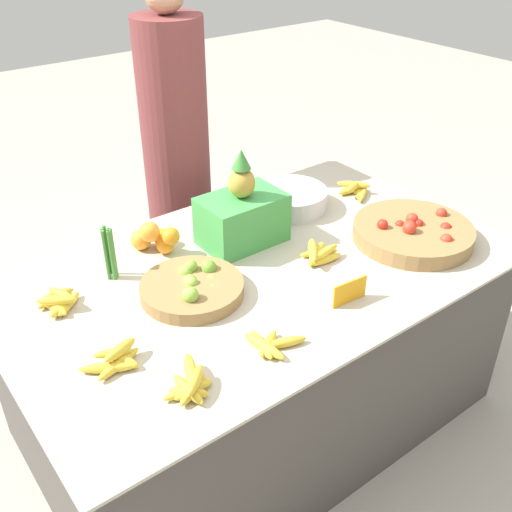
{
  "coord_description": "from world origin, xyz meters",
  "views": [
    {
      "loc": [
        -1.07,
        -1.41,
        1.89
      ],
      "look_at": [
        0.0,
        0.0,
        0.77
      ],
      "focal_mm": 42.0,
      "sensor_mm": 36.0,
      "label": 1
    }
  ],
  "objects_px": {
    "tomato_basket": "(414,232)",
    "price_sign": "(350,292)",
    "metal_bowl": "(290,199)",
    "vendor_person": "(178,169)",
    "lime_bowl": "(193,287)",
    "produce_crate": "(242,215)"
  },
  "relations": [
    {
      "from": "lime_bowl",
      "to": "tomato_basket",
      "type": "height_order",
      "value": "tomato_basket"
    },
    {
      "from": "tomato_basket",
      "to": "metal_bowl",
      "type": "bearing_deg",
      "value": 112.59
    },
    {
      "from": "metal_bowl",
      "to": "produce_crate",
      "type": "xyz_separation_m",
      "value": [
        -0.32,
        -0.1,
        0.07
      ]
    },
    {
      "from": "vendor_person",
      "to": "produce_crate",
      "type": "bearing_deg",
      "value": -100.99
    },
    {
      "from": "price_sign",
      "to": "produce_crate",
      "type": "bearing_deg",
      "value": 99.82
    },
    {
      "from": "price_sign",
      "to": "produce_crate",
      "type": "height_order",
      "value": "produce_crate"
    },
    {
      "from": "lime_bowl",
      "to": "price_sign",
      "type": "height_order",
      "value": "lime_bowl"
    },
    {
      "from": "metal_bowl",
      "to": "vendor_person",
      "type": "xyz_separation_m",
      "value": [
        -0.18,
        0.6,
        -0.03
      ]
    },
    {
      "from": "tomato_basket",
      "to": "vendor_person",
      "type": "relative_size",
      "value": 0.28
    },
    {
      "from": "lime_bowl",
      "to": "produce_crate",
      "type": "height_order",
      "value": "produce_crate"
    },
    {
      "from": "tomato_basket",
      "to": "metal_bowl",
      "type": "distance_m",
      "value": 0.53
    },
    {
      "from": "tomato_basket",
      "to": "price_sign",
      "type": "distance_m",
      "value": 0.5
    },
    {
      "from": "tomato_basket",
      "to": "vendor_person",
      "type": "height_order",
      "value": "vendor_person"
    },
    {
      "from": "metal_bowl",
      "to": "vendor_person",
      "type": "distance_m",
      "value": 0.63
    },
    {
      "from": "vendor_person",
      "to": "lime_bowl",
      "type": "bearing_deg",
      "value": -118.0
    },
    {
      "from": "price_sign",
      "to": "vendor_person",
      "type": "distance_m",
      "value": 1.23
    },
    {
      "from": "produce_crate",
      "to": "vendor_person",
      "type": "relative_size",
      "value": 0.23
    },
    {
      "from": "price_sign",
      "to": "metal_bowl",
      "type": "bearing_deg",
      "value": 71.02
    },
    {
      "from": "lime_bowl",
      "to": "tomato_basket",
      "type": "relative_size",
      "value": 0.76
    },
    {
      "from": "lime_bowl",
      "to": "metal_bowl",
      "type": "xyz_separation_m",
      "value": [
        0.65,
        0.28,
        0.02
      ]
    },
    {
      "from": "metal_bowl",
      "to": "price_sign",
      "type": "xyz_separation_m",
      "value": [
        -0.27,
        -0.63,
        -0.0
      ]
    },
    {
      "from": "price_sign",
      "to": "lime_bowl",
      "type": "bearing_deg",
      "value": 142.24
    }
  ]
}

